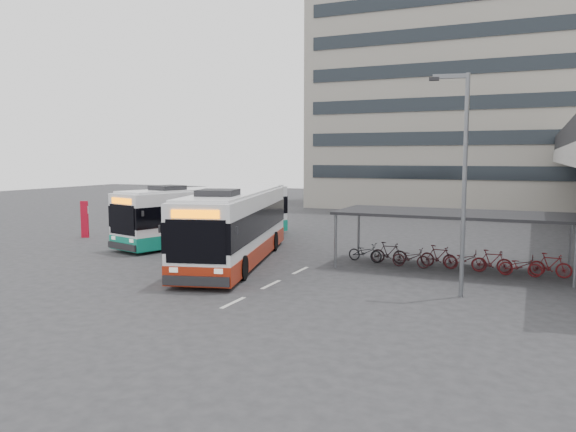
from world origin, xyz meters
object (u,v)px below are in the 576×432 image
at_px(bus_main, 236,227).
at_px(lamp_post, 462,171).
at_px(pedestrian, 234,234).
at_px(bus_teal, 208,215).

xyz_separation_m(bus_main, lamp_post, (10.51, -2.68, 2.78)).
relative_size(bus_main, pedestrian, 6.54).
relative_size(bus_main, bus_teal, 1.06).
relative_size(pedestrian, lamp_post, 0.24).
bearing_deg(bus_main, bus_teal, 117.76).
distance_m(bus_teal, pedestrian, 4.27).
bearing_deg(bus_main, lamp_post, -29.53).
xyz_separation_m(bus_teal, pedestrian, (3.28, -2.67, -0.63)).
height_order(bus_main, pedestrian, bus_main).
relative_size(bus_teal, pedestrian, 6.17).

